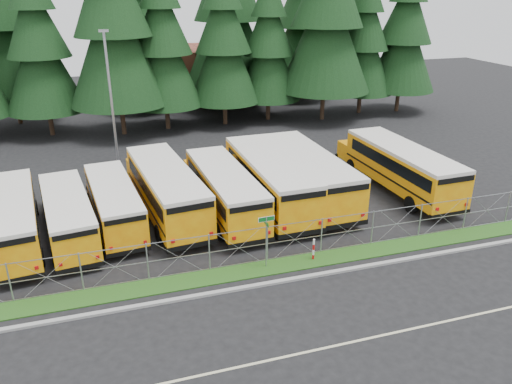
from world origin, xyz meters
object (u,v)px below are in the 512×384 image
bus_3 (165,191)px  bus_6 (305,175)px  bus_2 (114,204)px  bus_east (398,168)px  striped_bollard (313,250)px  street_sign (266,231)px  bus_4 (223,191)px  bus_0 (13,220)px  light_standard (111,94)px  bus_1 (68,216)px  bus_5 (267,180)px

bus_3 → bus_6: 9.14m
bus_2 → bus_east: size_ratio=0.83×
bus_east → striped_bollard: bearing=-144.6°
street_sign → striped_bollard: street_sign is taller
bus_3 → bus_4: (3.40, -0.89, -0.10)m
bus_east → bus_4: bearing=178.9°
bus_3 → bus_0: bearing=-177.5°
street_sign → light_standard: 19.91m
bus_3 → bus_4: bearing=-20.9°
striped_bollard → bus_2: bearing=142.4°
bus_2 → bus_6: bearing=-4.4°
bus_1 → bus_east: size_ratio=0.82×
bus_4 → bus_east: (12.29, 0.16, 0.11)m
bus_5 → light_standard: size_ratio=1.22×
bus_0 → light_standard: 14.19m
bus_6 → bus_3: bearing=177.8°
bus_4 → bus_6: 5.79m
bus_4 → bus_5: bearing=8.3°
bus_0 → striped_bollard: 16.20m
bus_2 → bus_5: bus_5 is taller
bus_2 → striped_bollard: size_ratio=8.34×
bus_4 → bus_5: bus_5 is taller
bus_4 → street_sign: bearing=-88.4°
bus_3 → striped_bollard: (6.44, -7.77, -0.98)m
bus_2 → light_standard: light_standard is taller
bus_2 → bus_east: bus_east is taller
bus_0 → striped_bollard: bearing=-30.8°
bus_6 → bus_2: bearing=-180.0°
bus_0 → light_standard: size_ratio=1.06×
bus_1 → bus_2: bus_2 is taller
bus_2 → street_sign: size_ratio=3.56×
bus_3 → light_standard: size_ratio=1.19×
bus_0 → bus_5: 14.87m
bus_4 → bus_2: bearing=173.5°
striped_bollard → bus_0: bearing=156.4°
bus_4 → bus_6: (5.74, 0.77, 0.13)m
bus_5 → bus_3: bearing=176.2°
bus_2 → bus_5: size_ratio=0.81×
bus_0 → bus_4: (11.79, 0.41, 0.07)m
bus_5 → bus_6: size_ratio=1.01×
bus_6 → street_sign: bearing=-126.1°
bus_4 → bus_3: bearing=162.9°
bus_3 → bus_6: bearing=-7.0°
light_standard → bus_2: bearing=-93.8°
street_sign → light_standard: light_standard is taller
bus_0 → bus_2: bus_0 is taller
bus_2 → street_sign: bearing=-52.1°
bus_0 → striped_bollard: (14.83, -6.48, -0.81)m
bus_0 → bus_6: bearing=-3.4°
light_standard → striped_bollard: bearing=-64.8°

